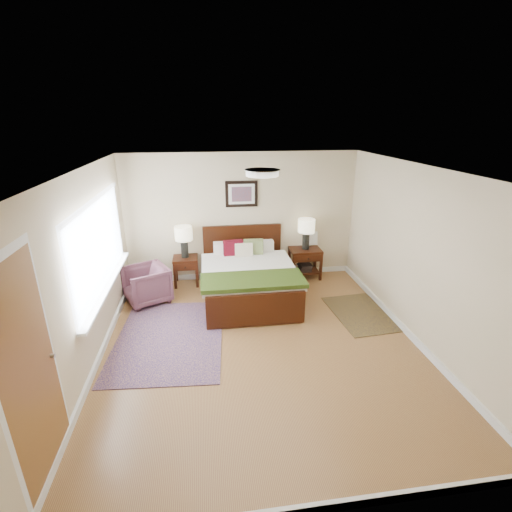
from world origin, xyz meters
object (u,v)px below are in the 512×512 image
(nightstand_left, at_px, (186,263))
(rug_persian, at_px, (170,338))
(lamp_right, at_px, (306,229))
(nightstand_right, at_px, (305,260))
(armchair, at_px, (146,285))
(bed, at_px, (248,272))
(lamp_left, at_px, (184,236))

(nightstand_left, xyz_separation_m, rug_persian, (-0.20, -1.90, -0.43))
(rug_persian, bearing_deg, lamp_right, 40.75)
(lamp_right, bearing_deg, nightstand_right, -90.00)
(nightstand_left, relative_size, nightstand_right, 0.91)
(armchair, bearing_deg, nightstand_left, 108.10)
(nightstand_left, bearing_deg, nightstand_right, 0.15)
(nightstand_right, height_order, lamp_right, lamp_right)
(armchair, bearing_deg, rug_persian, -5.25)
(armchair, bearing_deg, bed, 60.99)
(lamp_right, bearing_deg, lamp_left, 180.00)
(bed, relative_size, lamp_left, 3.31)
(armchair, relative_size, rug_persian, 0.33)
(nightstand_left, xyz_separation_m, lamp_left, (-0.00, 0.02, 0.55))
(nightstand_right, distance_m, armchair, 3.12)
(bed, xyz_separation_m, armchair, (-1.80, 0.10, -0.17))
(lamp_right, relative_size, armchair, 0.85)
(nightstand_right, xyz_separation_m, rug_persian, (-2.58, -1.90, -0.37))
(nightstand_left, distance_m, lamp_right, 2.46)
(bed, relative_size, armchair, 2.80)
(lamp_right, height_order, armchair, lamp_right)
(nightstand_right, bearing_deg, armchair, -168.04)
(lamp_left, xyz_separation_m, armchair, (-0.67, -0.66, -0.66))
(lamp_left, bearing_deg, nightstand_left, -90.00)
(lamp_right, distance_m, armchair, 3.20)
(bed, distance_m, lamp_right, 1.56)
(bed, xyz_separation_m, lamp_right, (1.25, 0.76, 0.54))
(nightstand_right, distance_m, lamp_left, 2.46)
(lamp_left, distance_m, rug_persian, 2.16)
(lamp_left, height_order, rug_persian, lamp_left)
(armchair, bearing_deg, lamp_right, 76.47)
(nightstand_right, relative_size, lamp_right, 1.01)
(bed, height_order, armchair, bed)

